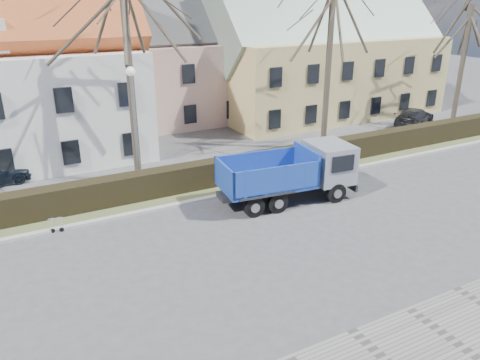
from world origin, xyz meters
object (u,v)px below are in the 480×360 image
streetlight (136,132)px  dump_truck (283,175)px  parked_car_b (414,117)px  cart_frame (50,225)px

streetlight → dump_truck: bearing=-37.4°
dump_truck → parked_car_b: (16.17, 7.11, -0.67)m
dump_truck → streetlight: bearing=148.6°
streetlight → cart_frame: streetlight is taller
cart_frame → parked_car_b: bearing=11.6°
parked_car_b → streetlight: bearing=72.6°
cart_frame → parked_car_b: parked_car_b is taller
streetlight → parked_car_b: size_ratio=1.36×
dump_truck → parked_car_b: size_ratio=1.46×
dump_truck → cart_frame: 10.30m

